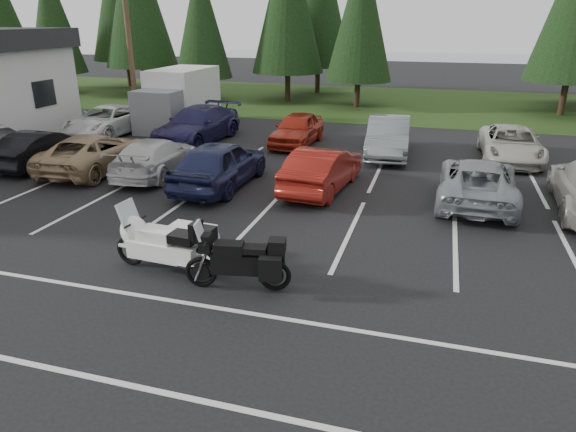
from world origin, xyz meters
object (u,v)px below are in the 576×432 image
Objects in this scene: adventure_motorcycle at (237,256)px; car_far_1 at (197,125)px; box_truck at (175,99)px; car_far_0 at (107,121)px; utility_pole at (128,32)px; car_far_2 at (297,129)px; car_far_4 at (511,144)px; car_near_6 at (478,181)px; car_far_3 at (388,137)px; car_near_4 at (220,164)px; car_near_1 at (43,148)px; touring_motorcycle at (164,239)px; car_near_3 at (156,157)px; cargo_trailer at (191,241)px; car_near_5 at (322,169)px; car_near_2 at (95,152)px.

car_far_1 is at bearing 108.59° from adventure_motorcycle.
box_truck reaches higher than car_far_0.
utility_pole is 2.16× the size of car_far_2.
car_far_4 is (13.47, 0.50, -0.12)m from car_far_1.
car_near_6 is 1.97× the size of adventure_motorcycle.
car_far_0 is 1.06× the size of car_far_3.
car_far_2 is at bearing -95.92° from car_near_4.
car_near_1 is 0.84× the size of car_far_0.
car_far_2 is 0.87× the size of car_far_4.
touring_motorcycle is at bearing 47.15° from car_near_6.
adventure_motorcycle is at bearing 57.03° from car_near_6.
car_near_3 reaches higher than cargo_trailer.
cargo_trailer is 0.64× the size of adventure_motorcycle.
touring_motorcycle reaches higher than car_near_5.
box_truck is 16.69m from touring_motorcycle.
utility_pole is 3.13× the size of touring_motorcycle.
touring_motorcycle is at bearing -56.20° from utility_pole.
touring_motorcycle is (-6.91, -6.90, 0.11)m from car_near_6.
car_near_1 reaches higher than car_far_4.
cargo_trailer is at bearing -126.36° from car_far_4.
car_near_1 reaches higher than car_near_3.
car_far_1 reaches higher than car_far_4.
adventure_motorcycle reaches higher than car_near_2.
cargo_trailer is (1.48, -5.18, -0.44)m from car_near_4.
cargo_trailer is at bearing 121.75° from car_near_3.
car_near_6 is at bearing 48.70° from touring_motorcycle.
car_near_6 is at bearing -15.14° from car_far_0.
box_truck is 3.50× the size of cargo_trailer.
box_truck reaches higher than car_far_1.
car_far_0 is (-2.27, -2.68, -0.75)m from box_truck.
utility_pole is 1.90× the size of car_near_4.
car_far_3 is at bearing -14.10° from box_truck.
box_truck reaches higher than car_far_3.
car_near_3 is at bearing -66.68° from box_truck.
adventure_motorcycle is (10.72, -6.88, 0.07)m from car_near_1.
car_far_1 is 12.30m from cargo_trailer.
car_near_4 is 6.73m from car_far_2.
utility_pole is at bearing 117.50° from adventure_motorcycle.
utility_pole is 18.56m from car_near_6.
car_near_5 is at bearing 4.19° from car_near_6.
car_near_2 reaches higher than car_near_3.
car_far_1 is at bearing -21.17° from car_near_6.
car_far_3 is at bearing -155.51° from car_near_1.
box_truck is 1.95× the size of touring_motorcycle.
box_truck reaches higher than adventure_motorcycle.
car_far_2 is at bearing 95.92° from touring_motorcycle.
cargo_trailer is at bearing -53.96° from utility_pole.
car_near_3 is at bearing -149.88° from car_far_3.
car_near_3 is 0.97× the size of car_far_3.
car_near_6 is at bearing 176.19° from car_near_3.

